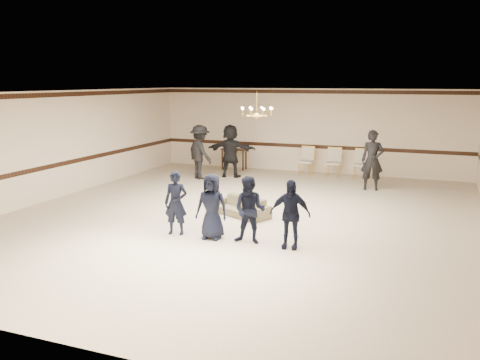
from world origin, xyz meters
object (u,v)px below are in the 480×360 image
(adult_left, at_px, (200,152))
(boy_b, at_px, (212,206))
(boy_a, at_px, (176,203))
(boy_c, at_px, (250,210))
(chandelier, at_px, (257,104))
(banquet_chair_right, at_px, (361,164))
(adult_right, at_px, (372,160))
(banquet_chair_left, at_px, (306,161))
(adult_mid, at_px, (231,151))
(console_table, at_px, (234,159))
(banquet_chair_mid, at_px, (333,163))
(boy_d, at_px, (290,214))
(settee, at_px, (241,206))

(adult_left, bearing_deg, boy_b, 150.90)
(boy_a, height_order, boy_c, same)
(chandelier, height_order, boy_c, chandelier)
(boy_b, distance_m, adult_left, 7.07)
(banquet_chair_right, bearing_deg, boy_c, -94.93)
(adult_left, height_order, adult_right, same)
(boy_c, distance_m, banquet_chair_right, 8.42)
(banquet_chair_right, bearing_deg, adult_left, -155.61)
(boy_b, relative_size, banquet_chair_left, 1.40)
(adult_mid, distance_m, console_table, 1.74)
(boy_c, height_order, banquet_chair_right, boy_c)
(boy_c, xyz_separation_m, banquet_chair_left, (-0.78, 8.33, -0.21))
(chandelier, relative_size, banquet_chair_mid, 0.89)
(boy_c, bearing_deg, boy_d, -2.05)
(boy_a, distance_m, settee, 2.26)
(boy_c, bearing_deg, settee, 114.05)
(adult_mid, distance_m, banquet_chair_right, 4.74)
(boy_d, relative_size, adult_right, 0.76)
(boy_d, height_order, adult_mid, adult_mid)
(chandelier, relative_size, boy_b, 0.64)
(chandelier, bearing_deg, banquet_chair_right, 67.90)
(chandelier, xyz_separation_m, boy_b, (0.02, -3.05, -2.14))
(boy_b, xyz_separation_m, banquet_chair_right, (2.12, 8.33, -0.21))
(settee, distance_m, adult_mid, 5.44)
(banquet_chair_left, distance_m, console_table, 3.01)
(adult_right, bearing_deg, boy_a, -126.31)
(adult_mid, distance_m, banquet_chair_mid, 3.80)
(boy_d, xyz_separation_m, adult_right, (0.91, 6.55, 0.23))
(banquet_chair_left, bearing_deg, boy_d, -77.60)
(adult_mid, height_order, banquet_chair_mid, adult_mid)
(boy_c, height_order, boy_d, same)
(boy_c, xyz_separation_m, settee, (-1.01, 2.06, -0.49))
(adult_right, xyz_separation_m, banquet_chair_left, (-2.59, 1.77, -0.45))
(banquet_chair_left, bearing_deg, adult_right, -33.39)
(chandelier, distance_m, boy_c, 3.84)
(boy_a, bearing_deg, adult_right, 51.29)
(console_table, bearing_deg, banquet_chair_mid, -2.96)
(adult_left, height_order, adult_mid, same)
(banquet_chair_mid, bearing_deg, boy_a, -109.46)
(boy_c, bearing_deg, boy_a, 177.95)
(boy_b, bearing_deg, adult_left, 113.78)
(settee, xyz_separation_m, banquet_chair_mid, (1.23, 6.26, 0.28))
(boy_b, distance_m, boy_d, 1.80)
(chandelier, bearing_deg, boy_b, -89.62)
(chandelier, height_order, adult_right, chandelier)
(boy_c, relative_size, banquet_chair_right, 1.40)
(banquet_chair_left, bearing_deg, adult_left, -147.69)
(adult_mid, bearing_deg, boy_c, 108.13)
(banquet_chair_left, distance_m, banquet_chair_right, 2.00)
(boy_c, height_order, banquet_chair_mid, boy_c)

